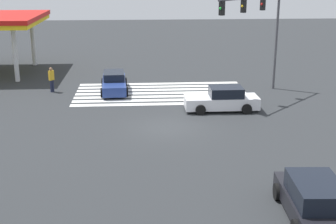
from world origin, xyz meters
The scene contains 7 objects.
ground_plane centered at (0.00, 0.00, 0.00)m, with size 115.82×115.82×0.00m, color #2B2D30.
crosswalk_markings centered at (0.00, -7.66, 0.00)m, with size 12.31×6.30×0.01m.
traffic_signal_mast centered at (-6.67, -6.67, 5.24)m, with size 5.35×5.35×7.04m.
car_0 centered at (-4.55, 10.36, 0.72)m, with size 2.31×4.49×1.52m.
car_1 centered at (3.40, -8.41, 0.65)m, with size 2.09×4.93×1.40m.
car_3 centered at (-3.65, -3.16, 0.69)m, with size 4.64×1.99×1.50m.
pedestrian centered at (7.91, -8.49, 1.03)m, with size 0.41×0.41×1.82m.
Camera 1 is at (1.61, 24.98, 8.64)m, focal length 50.00 mm.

